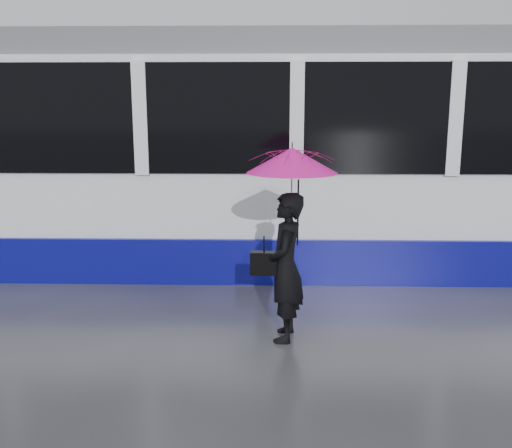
{
  "coord_description": "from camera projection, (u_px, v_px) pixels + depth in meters",
  "views": [
    {
      "loc": [
        0.99,
        -6.09,
        2.36
      ],
      "look_at": [
        0.83,
        -0.02,
        1.1
      ],
      "focal_mm": 40.0,
      "sensor_mm": 36.0,
      "label": 1
    }
  ],
  "objects": [
    {
      "name": "ground",
      "position": [
        183.0,
        318.0,
        6.47
      ],
      "size": [
        90.0,
        90.0,
        0.0
      ],
      "primitive_type": "plane",
      "color": "#2C2C31",
      "rests_on": "ground"
    },
    {
      "name": "rails",
      "position": [
        207.0,
        259.0,
        8.91
      ],
      "size": [
        34.0,
        1.51,
        0.02
      ],
      "color": "#3F3D38",
      "rests_on": "ground"
    },
    {
      "name": "tram",
      "position": [
        62.0,
        155.0,
        8.64
      ],
      "size": [
        26.0,
        2.56,
        3.35
      ],
      "color": "white",
      "rests_on": "ground"
    },
    {
      "name": "woman",
      "position": [
        286.0,
        267.0,
        5.76
      ],
      "size": [
        0.41,
        0.59,
        1.52
      ],
      "primitive_type": "imported",
      "rotation": [
        0.0,
        0.0,
        -1.66
      ],
      "color": "black",
      "rests_on": "ground"
    },
    {
      "name": "umbrella",
      "position": [
        292.0,
        178.0,
        5.57
      ],
      "size": [
        0.97,
        0.97,
        1.03
      ],
      "rotation": [
        0.0,
        0.0,
        -0.09
      ],
      "color": "#EE1496",
      "rests_on": "ground"
    },
    {
      "name": "handbag",
      "position": [
        264.0,
        263.0,
        5.77
      ],
      "size": [
        0.28,
        0.14,
        0.42
      ],
      "rotation": [
        0.0,
        0.0,
        -0.09
      ],
      "color": "black",
      "rests_on": "ground"
    }
  ]
}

